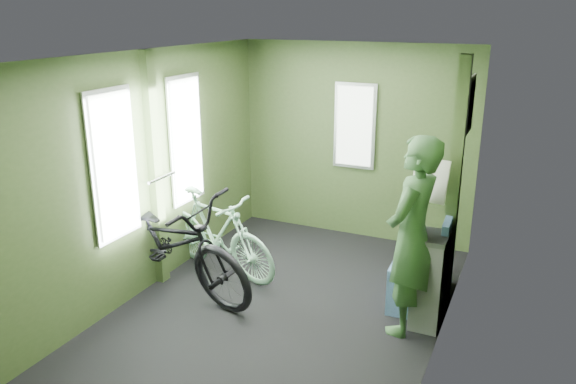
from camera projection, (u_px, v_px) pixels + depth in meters
name	position (u px, v px, depth m)	size (l,w,h in m)	color
room	(281.00, 156.00, 4.83)	(4.00, 4.02, 2.31)	black
bicycle_black	(174.00, 291.00, 5.52)	(0.72, 2.05, 1.08)	black
bicycle_mint	(218.00, 273.00, 5.89)	(0.44, 1.54, 0.93)	#88C29D
passenger	(412.00, 237.00, 4.62)	(0.53, 0.72, 1.71)	#31562F
waste_box	(429.00, 281.00, 4.81)	(0.25, 0.35, 0.85)	slate
bench_seat	(425.00, 273.00, 5.29)	(0.53, 0.90, 0.93)	navy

